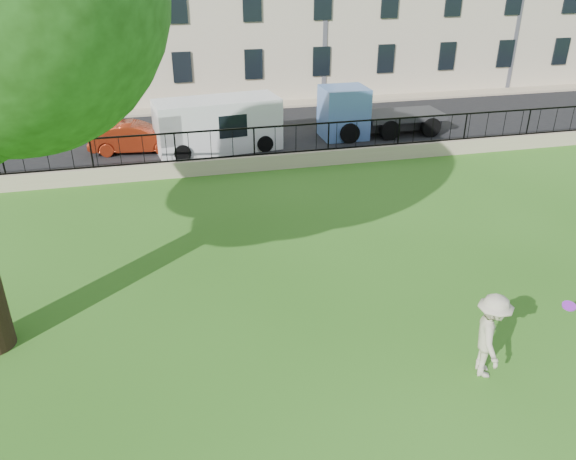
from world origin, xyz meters
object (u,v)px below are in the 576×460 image
object	(u,v)px
man	(490,336)
red_sedan	(136,137)
white_van	(218,125)
blue_truck	(379,110)
frisbee	(569,306)

from	to	relation	value
man	red_sedan	bearing A→B (deg)	44.67
white_van	blue_truck	bearing A→B (deg)	-3.48
blue_truck	man	bearing A→B (deg)	-104.42
man	frisbee	distance (m)	1.70
man	white_van	distance (m)	16.09
frisbee	blue_truck	xyz separation A→B (m)	(2.50, 16.25, -0.25)
man	frisbee	size ratio (longest dim) A/B	6.80
man	red_sedan	xyz separation A→B (m)	(-6.87, 16.20, -0.28)
frisbee	red_sedan	distance (m)	18.36
man	frisbee	world-z (taller)	man
red_sedan	white_van	bearing A→B (deg)	-91.59
man	frisbee	xyz separation A→B (m)	(1.63, -0.05, 0.48)
red_sedan	white_van	distance (m)	3.52
man	blue_truck	world-z (taller)	blue_truck
frisbee	blue_truck	bearing A→B (deg)	81.26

